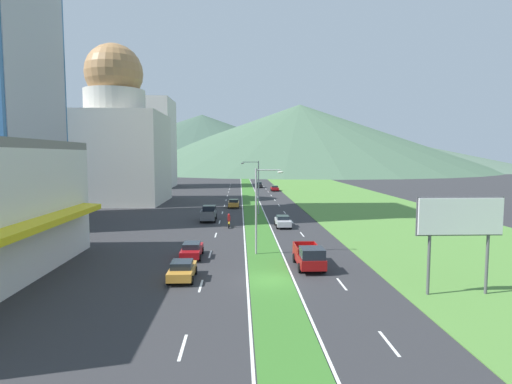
% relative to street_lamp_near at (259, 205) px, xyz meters
% --- Properties ---
extents(ground_plane, '(600.00, 600.00, 0.00)m').
position_rel_street_lamp_near_xyz_m(ground_plane, '(0.45, -8.24, -4.71)').
color(ground_plane, '#2D2D30').
extents(grass_median, '(3.20, 240.00, 0.06)m').
position_rel_street_lamp_near_xyz_m(grass_median, '(0.45, 51.76, -4.68)').
color(grass_median, '#387028').
rests_on(grass_median, ground_plane).
extents(grass_verge_right, '(24.00, 240.00, 0.06)m').
position_rel_street_lamp_near_xyz_m(grass_verge_right, '(21.05, 51.76, -4.68)').
color(grass_verge_right, '#518438').
rests_on(grass_verge_right, ground_plane).
extents(lane_dash_left_1, '(0.16, 2.80, 0.01)m').
position_rel_street_lamp_near_xyz_m(lane_dash_left_1, '(-4.65, -18.74, -4.70)').
color(lane_dash_left_1, silver).
rests_on(lane_dash_left_1, ground_plane).
extents(lane_dash_left_2, '(0.16, 2.80, 0.01)m').
position_rel_street_lamp_near_xyz_m(lane_dash_left_2, '(-4.65, -9.25, -4.70)').
color(lane_dash_left_2, silver).
rests_on(lane_dash_left_2, ground_plane).
extents(lane_dash_left_3, '(0.16, 2.80, 0.01)m').
position_rel_street_lamp_near_xyz_m(lane_dash_left_3, '(-4.65, 0.25, -4.70)').
color(lane_dash_left_3, silver).
rests_on(lane_dash_left_3, ground_plane).
extents(lane_dash_left_4, '(0.16, 2.80, 0.01)m').
position_rel_street_lamp_near_xyz_m(lane_dash_left_4, '(-4.65, 9.74, -4.70)').
color(lane_dash_left_4, silver).
rests_on(lane_dash_left_4, ground_plane).
extents(lane_dash_left_5, '(0.16, 2.80, 0.01)m').
position_rel_street_lamp_near_xyz_m(lane_dash_left_5, '(-4.65, 19.24, -4.70)').
color(lane_dash_left_5, silver).
rests_on(lane_dash_left_5, ground_plane).
extents(lane_dash_left_6, '(0.16, 2.80, 0.01)m').
position_rel_street_lamp_near_xyz_m(lane_dash_left_6, '(-4.65, 28.73, -4.70)').
color(lane_dash_left_6, silver).
rests_on(lane_dash_left_6, ground_plane).
extents(lane_dash_left_7, '(0.16, 2.80, 0.01)m').
position_rel_street_lamp_near_xyz_m(lane_dash_left_7, '(-4.65, 38.23, -4.70)').
color(lane_dash_left_7, silver).
rests_on(lane_dash_left_7, ground_plane).
extents(lane_dash_left_8, '(0.16, 2.80, 0.01)m').
position_rel_street_lamp_near_xyz_m(lane_dash_left_8, '(-4.65, 47.72, -4.70)').
color(lane_dash_left_8, silver).
rests_on(lane_dash_left_8, ground_plane).
extents(lane_dash_left_9, '(0.16, 2.80, 0.01)m').
position_rel_street_lamp_near_xyz_m(lane_dash_left_9, '(-4.65, 57.22, -4.70)').
color(lane_dash_left_9, silver).
rests_on(lane_dash_left_9, ground_plane).
extents(lane_dash_left_10, '(0.16, 2.80, 0.01)m').
position_rel_street_lamp_near_xyz_m(lane_dash_left_10, '(-4.65, 66.71, -4.70)').
color(lane_dash_left_10, silver).
rests_on(lane_dash_left_10, ground_plane).
extents(lane_dash_left_11, '(0.16, 2.80, 0.01)m').
position_rel_street_lamp_near_xyz_m(lane_dash_left_11, '(-4.65, 76.21, -4.70)').
color(lane_dash_left_11, silver).
rests_on(lane_dash_left_11, ground_plane).
extents(lane_dash_left_12, '(0.16, 2.80, 0.01)m').
position_rel_street_lamp_near_xyz_m(lane_dash_left_12, '(-4.65, 85.71, -4.70)').
color(lane_dash_left_12, silver).
rests_on(lane_dash_left_12, ground_plane).
extents(lane_dash_left_13, '(0.16, 2.80, 0.01)m').
position_rel_street_lamp_near_xyz_m(lane_dash_left_13, '(-4.65, 95.20, -4.70)').
color(lane_dash_left_13, silver).
rests_on(lane_dash_left_13, ground_plane).
extents(lane_dash_right_1, '(0.16, 2.80, 0.01)m').
position_rel_street_lamp_near_xyz_m(lane_dash_right_1, '(5.55, -18.74, -4.70)').
color(lane_dash_right_1, silver).
rests_on(lane_dash_right_1, ground_plane).
extents(lane_dash_right_2, '(0.16, 2.80, 0.01)m').
position_rel_street_lamp_near_xyz_m(lane_dash_right_2, '(5.55, -9.25, -4.70)').
color(lane_dash_right_2, silver).
rests_on(lane_dash_right_2, ground_plane).
extents(lane_dash_right_3, '(0.16, 2.80, 0.01)m').
position_rel_street_lamp_near_xyz_m(lane_dash_right_3, '(5.55, 0.25, -4.70)').
color(lane_dash_right_3, silver).
rests_on(lane_dash_right_3, ground_plane).
extents(lane_dash_right_4, '(0.16, 2.80, 0.01)m').
position_rel_street_lamp_near_xyz_m(lane_dash_right_4, '(5.55, 9.74, -4.70)').
color(lane_dash_right_4, silver).
rests_on(lane_dash_right_4, ground_plane).
extents(lane_dash_right_5, '(0.16, 2.80, 0.01)m').
position_rel_street_lamp_near_xyz_m(lane_dash_right_5, '(5.55, 19.24, -4.70)').
color(lane_dash_right_5, silver).
rests_on(lane_dash_right_5, ground_plane).
extents(lane_dash_right_6, '(0.16, 2.80, 0.01)m').
position_rel_street_lamp_near_xyz_m(lane_dash_right_6, '(5.55, 28.73, -4.70)').
color(lane_dash_right_6, silver).
rests_on(lane_dash_right_6, ground_plane).
extents(lane_dash_right_7, '(0.16, 2.80, 0.01)m').
position_rel_street_lamp_near_xyz_m(lane_dash_right_7, '(5.55, 38.23, -4.70)').
color(lane_dash_right_7, silver).
rests_on(lane_dash_right_7, ground_plane).
extents(lane_dash_right_8, '(0.16, 2.80, 0.01)m').
position_rel_street_lamp_near_xyz_m(lane_dash_right_8, '(5.55, 47.72, -4.70)').
color(lane_dash_right_8, silver).
rests_on(lane_dash_right_8, ground_plane).
extents(lane_dash_right_9, '(0.16, 2.80, 0.01)m').
position_rel_street_lamp_near_xyz_m(lane_dash_right_9, '(5.55, 57.22, -4.70)').
color(lane_dash_right_9, silver).
rests_on(lane_dash_right_9, ground_plane).
extents(lane_dash_right_10, '(0.16, 2.80, 0.01)m').
position_rel_street_lamp_near_xyz_m(lane_dash_right_10, '(5.55, 66.71, -4.70)').
color(lane_dash_right_10, silver).
rests_on(lane_dash_right_10, ground_plane).
extents(lane_dash_right_11, '(0.16, 2.80, 0.01)m').
position_rel_street_lamp_near_xyz_m(lane_dash_right_11, '(5.55, 76.21, -4.70)').
color(lane_dash_right_11, silver).
rests_on(lane_dash_right_11, ground_plane).
extents(lane_dash_right_12, '(0.16, 2.80, 0.01)m').
position_rel_street_lamp_near_xyz_m(lane_dash_right_12, '(5.55, 85.71, -4.70)').
color(lane_dash_right_12, silver).
rests_on(lane_dash_right_12, ground_plane).
extents(lane_dash_right_13, '(0.16, 2.80, 0.01)m').
position_rel_street_lamp_near_xyz_m(lane_dash_right_13, '(5.55, 95.20, -4.70)').
color(lane_dash_right_13, silver).
rests_on(lane_dash_right_13, ground_plane).
extents(edge_line_median_left, '(0.16, 240.00, 0.01)m').
position_rel_street_lamp_near_xyz_m(edge_line_median_left, '(-1.30, 51.76, -4.70)').
color(edge_line_median_left, silver).
rests_on(edge_line_median_left, ground_plane).
extents(edge_line_median_right, '(0.16, 240.00, 0.01)m').
position_rel_street_lamp_near_xyz_m(edge_line_median_right, '(2.20, 51.76, -4.70)').
color(edge_line_median_right, silver).
rests_on(edge_line_median_right, ground_plane).
extents(domed_building, '(18.39, 18.39, 30.74)m').
position_rel_street_lamp_near_xyz_m(domed_building, '(-26.01, 44.28, 7.67)').
color(domed_building, beige).
rests_on(domed_building, ground_plane).
extents(midrise_colored, '(15.88, 15.88, 25.55)m').
position_rel_street_lamp_near_xyz_m(midrise_colored, '(-29.28, 84.30, 8.07)').
color(midrise_colored, silver).
rests_on(midrise_colored, ground_plane).
extents(hill_far_left, '(228.09, 228.09, 39.90)m').
position_rel_street_lamp_near_xyz_m(hill_far_left, '(-29.92, 277.67, 15.24)').
color(hill_far_left, '#3D5647').
rests_on(hill_far_left, ground_plane).
extents(hill_far_center, '(239.70, 239.70, 42.93)m').
position_rel_street_lamp_near_xyz_m(hill_far_center, '(38.48, 237.89, 16.76)').
color(hill_far_center, '#47664C').
rests_on(hill_far_center, ground_plane).
extents(hill_far_right, '(196.09, 196.09, 21.71)m').
position_rel_street_lamp_near_xyz_m(hill_far_right, '(100.86, 254.35, 6.15)').
color(hill_far_right, '#516B56').
rests_on(hill_far_right, ground_plane).
extents(street_lamp_near, '(2.62, 0.43, 8.13)m').
position_rel_street_lamp_near_xyz_m(street_lamp_near, '(0.00, 0.00, 0.00)').
color(street_lamp_near, '#99999E').
rests_on(street_lamp_near, ground_plane).
extents(street_lamp_mid, '(2.90, 0.33, 8.44)m').
position_rel_street_lamp_near_xyz_m(street_lamp_mid, '(0.84, 26.73, 0.19)').
color(street_lamp_mid, '#99999E').
rests_on(street_lamp_mid, ground_plane).
extents(billboard_roadside, '(5.86, 0.28, 6.64)m').
position_rel_street_lamp_near_xyz_m(billboard_roadside, '(12.69, -11.89, 0.34)').
color(billboard_roadside, '#4C4C51').
rests_on(billboard_roadside, ground_plane).
extents(car_0, '(1.87, 4.48, 1.41)m').
position_rel_street_lamp_near_xyz_m(car_0, '(-6.23, -0.88, -3.98)').
color(car_0, maroon).
rests_on(car_0, ground_plane).
extents(car_1, '(1.95, 4.46, 1.47)m').
position_rel_street_lamp_near_xyz_m(car_1, '(3.80, 14.88, -3.95)').
color(car_1, '#B2B2B7').
rests_on(car_1, ground_plane).
extents(car_2, '(1.91, 4.58, 1.62)m').
position_rel_street_lamp_near_xyz_m(car_2, '(3.82, 81.13, -3.89)').
color(car_2, black).
rests_on(car_2, ground_plane).
extents(car_3, '(2.00, 4.62, 1.36)m').
position_rel_street_lamp_near_xyz_m(car_3, '(7.46, 69.63, -3.99)').
color(car_3, maroon).
rests_on(car_3, ground_plane).
extents(car_4, '(1.94, 4.05, 1.44)m').
position_rel_street_lamp_near_xyz_m(car_4, '(-6.19, -7.63, -3.97)').
color(car_4, '#C6842D').
rests_on(car_4, ground_plane).
extents(car_5, '(2.01, 4.07, 1.49)m').
position_rel_street_lamp_near_xyz_m(car_5, '(-2.89, 35.33, -3.95)').
color(car_5, '#C6842D').
rests_on(car_5, ground_plane).
extents(pickup_truck_0, '(2.18, 5.40, 2.00)m').
position_rel_street_lamp_near_xyz_m(pickup_truck_0, '(-6.27, 20.74, -3.73)').
color(pickup_truck_0, '#515459').
rests_on(pickup_truck_0, ground_plane).
extents(pickup_truck_1, '(2.18, 5.40, 2.00)m').
position_rel_street_lamp_near_xyz_m(pickup_truck_1, '(3.90, -4.94, -3.73)').
color(pickup_truck_1, maroon).
rests_on(pickup_truck_1, ground_plane).
extents(motorcycle_rider, '(0.36, 2.00, 1.80)m').
position_rel_street_lamp_near_xyz_m(motorcycle_rider, '(-3.23, 14.78, -3.96)').
color(motorcycle_rider, black).
rests_on(motorcycle_rider, ground_plane).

